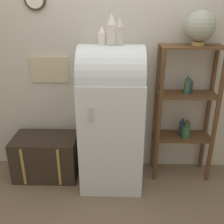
# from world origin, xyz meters

# --- Properties ---
(ground_plane) EXTENTS (12.00, 12.00, 0.00)m
(ground_plane) POSITION_xyz_m (0.00, 0.00, 0.00)
(ground_plane) COLOR #7A664C
(wall_back) EXTENTS (7.00, 0.09, 2.70)m
(wall_back) POSITION_xyz_m (-0.00, 0.57, 1.35)
(wall_back) COLOR beige
(wall_back) RESTS_ON ground_plane
(refrigerator) EXTENTS (0.67, 0.68, 1.59)m
(refrigerator) POSITION_xyz_m (-0.00, 0.23, 0.83)
(refrigerator) COLOR silver
(refrigerator) RESTS_ON ground_plane
(suitcase_trunk) EXTENTS (0.74, 0.45, 0.51)m
(suitcase_trunk) POSITION_xyz_m (-0.79, 0.29, 0.26)
(suitcase_trunk) COLOR #33281E
(suitcase_trunk) RESTS_ON ground_plane
(shelf_unit) EXTENTS (0.67, 0.32, 1.56)m
(shelf_unit) POSITION_xyz_m (0.83, 0.37, 0.87)
(shelf_unit) COLOR brown
(shelf_unit) RESTS_ON ground_plane
(globe) EXTENTS (0.30, 0.30, 0.34)m
(globe) POSITION_xyz_m (0.88, 0.37, 1.75)
(globe) COLOR #AD8942
(globe) RESTS_ON shelf_unit
(vase_left) EXTENTS (0.07, 0.07, 0.17)m
(vase_left) POSITION_xyz_m (-0.09, 0.23, 1.67)
(vase_left) COLOR white
(vase_left) RESTS_ON refrigerator
(vase_center) EXTENTS (0.11, 0.11, 0.29)m
(vase_center) POSITION_xyz_m (-0.00, 0.24, 1.72)
(vase_center) COLOR silver
(vase_center) RESTS_ON refrigerator
(vase_right) EXTENTS (0.08, 0.08, 0.25)m
(vase_right) POSITION_xyz_m (0.08, 0.23, 1.71)
(vase_right) COLOR beige
(vase_right) RESTS_ON refrigerator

